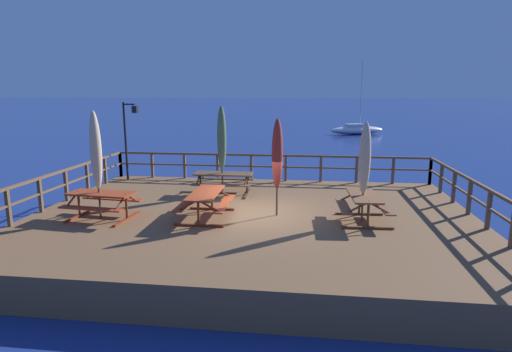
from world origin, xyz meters
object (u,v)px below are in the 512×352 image
at_px(patio_umbrella_short_mid, 96,151).
at_px(patio_umbrella_short_front, 222,139).
at_px(picnic_table_front_left, 102,199).
at_px(sailboat_distant, 357,130).
at_px(patio_umbrella_tall_mid_left, 277,155).
at_px(patio_umbrella_tall_mid_right, 365,159).
at_px(picnic_table_back_left, 223,178).
at_px(picnic_table_mid_centre, 206,199).
at_px(picnic_table_front_right, 364,203).
at_px(lamp_post_hooked, 129,129).

bearing_deg(patio_umbrella_short_mid, patio_umbrella_short_front, 48.61).
xyz_separation_m(picnic_table_front_left, sailboat_distant, (11.01, 34.95, -0.92)).
bearing_deg(patio_umbrella_tall_mid_left, patio_umbrella_short_mid, -169.73).
relative_size(patio_umbrella_tall_mid_left, patio_umbrella_tall_mid_right, 1.02).
distance_m(patio_umbrella_short_mid, patio_umbrella_tall_mid_right, 7.56).
bearing_deg(picnic_table_back_left, patio_umbrella_tall_mid_left, -49.14).
bearing_deg(patio_umbrella_short_front, picnic_table_back_left, 32.18).
xyz_separation_m(picnic_table_mid_centre, picnic_table_front_right, (4.52, 0.18, -0.01)).
xyz_separation_m(picnic_table_mid_centre, patio_umbrella_short_front, (-0.10, 2.91, 1.44)).
distance_m(picnic_table_front_left, patio_umbrella_short_front, 4.62).
relative_size(picnic_table_front_right, patio_umbrella_short_mid, 0.57).
distance_m(patio_umbrella_short_mid, sailboat_distant, 36.73).
bearing_deg(picnic_table_back_left, picnic_table_mid_centre, -88.71).
relative_size(patio_umbrella_short_front, patio_umbrella_tall_mid_right, 1.12).
distance_m(picnic_table_front_left, picnic_table_front_right, 7.51).
bearing_deg(lamp_post_hooked, patio_umbrella_tall_mid_right, -27.73).
xyz_separation_m(picnic_table_front_right, patio_umbrella_short_mid, (-7.56, -0.60, 1.42)).
distance_m(lamp_post_hooked, sailboat_distant, 32.24).
bearing_deg(patio_umbrella_tall_mid_left, sailboat_distant, 79.99).
bearing_deg(picnic_table_front_left, patio_umbrella_short_front, 49.44).
bearing_deg(patio_umbrella_tall_mid_left, patio_umbrella_tall_mid_right, -6.67).
bearing_deg(patio_umbrella_tall_mid_right, lamp_post_hooked, 152.27).
height_order(picnic_table_mid_centre, patio_umbrella_short_mid, patio_umbrella_short_mid).
bearing_deg(patio_umbrella_short_mid, lamp_post_hooked, 104.25).
bearing_deg(picnic_table_back_left, lamp_post_hooked, 155.77).
height_order(picnic_table_front_left, picnic_table_front_right, same).
height_order(picnic_table_back_left, patio_umbrella_tall_mid_left, patio_umbrella_tall_mid_left).
bearing_deg(picnic_table_front_right, patio_umbrella_short_front, 149.48).
relative_size(patio_umbrella_short_front, lamp_post_hooked, 0.98).
relative_size(picnic_table_mid_centre, patio_umbrella_tall_mid_right, 0.72).
xyz_separation_m(patio_umbrella_short_front, lamp_post_hooked, (-4.28, 1.97, 0.11)).
bearing_deg(sailboat_distant, lamp_post_hooked, -112.75).
bearing_deg(lamp_post_hooked, picnic_table_front_left, -74.97).
relative_size(picnic_table_mid_centre, patio_umbrella_short_mid, 0.66).
bearing_deg(patio_umbrella_short_front, picnic_table_mid_centre, -87.96).
distance_m(picnic_table_front_left, sailboat_distant, 36.65).
distance_m(picnic_table_back_left, patio_umbrella_short_mid, 4.70).
relative_size(patio_umbrella_short_mid, sailboat_distant, 0.40).
bearing_deg(patio_umbrella_tall_mid_left, picnic_table_back_left, 130.86).
height_order(picnic_table_front_left, patio_umbrella_short_mid, patio_umbrella_short_mid).
bearing_deg(patio_umbrella_short_mid, picnic_table_front_left, -4.55).
relative_size(picnic_table_front_right, lamp_post_hooked, 0.55).
height_order(picnic_table_back_left, sailboat_distant, sailboat_distant).
distance_m(patio_umbrella_short_front, patio_umbrella_tall_mid_left, 3.23).
distance_m(patio_umbrella_tall_mid_right, lamp_post_hooked, 10.03).
height_order(picnic_table_back_left, patio_umbrella_short_front, patio_umbrella_short_front).
xyz_separation_m(patio_umbrella_tall_mid_left, patio_umbrella_tall_mid_right, (2.45, -0.29, -0.03)).
bearing_deg(picnic_table_mid_centre, sailboat_distant, 76.88).
bearing_deg(picnic_table_front_left, picnic_table_back_left, 49.27).
bearing_deg(picnic_table_front_right, sailboat_distant, 84.14).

